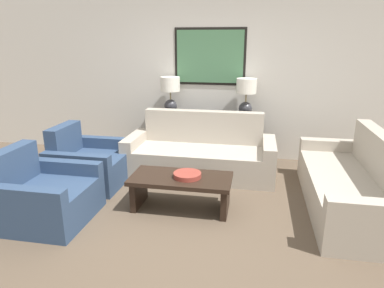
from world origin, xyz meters
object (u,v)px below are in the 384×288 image
Objects in this scene: table_lamp_right at (246,93)px; couch_by_back_wall at (200,155)px; table_lamp_left at (170,91)px; armchair_near_back_wall at (89,164)px; armchair_near_camera at (44,196)px; coffee_table at (181,185)px; console_table at (207,137)px; decorative_bowl at (187,175)px; couch_by_side at (352,185)px.

table_lamp_right is 0.28× the size of couch_by_back_wall.
armchair_near_back_wall is at bearing -123.16° from table_lamp_left.
couch_by_back_wall is (0.62, -0.68, -0.85)m from table_lamp_left.
table_lamp_left reaches higher than armchair_near_camera.
table_lamp_right is 0.52× the size of coffee_table.
console_table is 1.87m from decorative_bowl.
armchair_near_camera is at bearing -160.08° from coffee_table.
couch_by_side is at bearing 11.48° from decorative_bowl.
couch_by_side is 3.46m from armchair_near_back_wall.
table_lamp_right reaches higher than console_table.
decorative_bowl is 0.35× the size of armchair_near_back_wall.
table_lamp_right is at bearing 0.00° from table_lamp_left.
table_lamp_left is 1.25m from table_lamp_right.
console_table is 0.75× the size of couch_by_back_wall.
couch_by_side is 2.32× the size of armchair_near_camera.
console_table is at bearing 143.12° from couch_by_side.
couch_by_back_wall is at bearing -47.41° from table_lamp_left.
couch_by_side is 2.32× the size of armchair_near_back_wall.
table_lamp_left is at bearing 109.59° from decorative_bowl.
console_table is 0.99m from table_lamp_right.
armchair_near_back_wall is at bearing -156.29° from couch_by_back_wall.
table_lamp_left is 0.65× the size of armchair_near_camera.
coffee_table is 1.55m from armchair_near_back_wall.
armchair_near_camera is at bearing -165.14° from couch_by_side.
coffee_table is (-2.00, -0.39, 0.01)m from couch_by_side.
decorative_bowl is (0.04, -1.87, 0.06)m from console_table.
coffee_table is at bearing -168.99° from couch_by_side.
table_lamp_left is at bearing 107.46° from coffee_table.
couch_by_side reaches higher than decorative_bowl.
table_lamp_right is at bearing -0.00° from console_table.
couch_by_back_wall is at bearing 157.95° from couch_by_side.
decorative_bowl reaches higher than coffee_table.
table_lamp_left reaches higher than couch_by_back_wall.
coffee_table is (-0.04, -1.86, -0.08)m from console_table.
armchair_near_camera is at bearing -110.03° from table_lamp_left.
coffee_table is (-0.04, -1.19, 0.01)m from couch_by_back_wall.
couch_by_back_wall is 2.12m from couch_by_side.
table_lamp_right is 2.17m from couch_by_side.
armchair_near_back_wall is (-1.54, 0.53, -0.17)m from decorative_bowl.
couch_by_side is (1.97, -0.80, 0.00)m from couch_by_back_wall.
coffee_table is 1.26× the size of armchair_near_camera.
decorative_bowl is at bearing -88.06° from couch_by_back_wall.
decorative_bowl is (0.08, -0.00, 0.14)m from coffee_table.
console_table is at bearing 41.75° from armchair_near_back_wall.
coffee_table is at bearing -109.52° from table_lamp_right.
table_lamp_left is 1.87× the size of decorative_bowl.
console_table is 2.01m from armchair_near_back_wall.
couch_by_side is (1.97, -1.47, -0.09)m from console_table.
coffee_table is at bearing 178.98° from decorative_bowl.
table_lamp_left is (-0.62, -0.00, 0.76)m from console_table.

